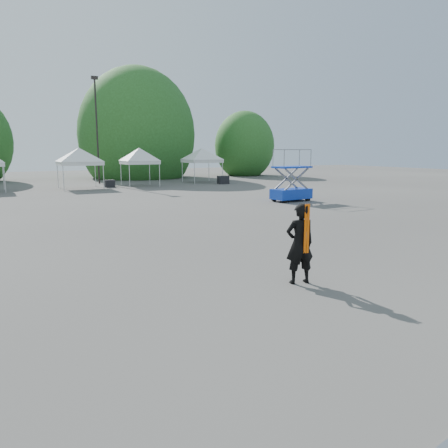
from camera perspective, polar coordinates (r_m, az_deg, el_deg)
name	(u,v)px	position (r m, az deg, el deg)	size (l,w,h in m)	color
ground	(248,265)	(12.28, 3.18, -5.36)	(120.00, 120.00, 0.00)	#474442
light_pole_east	(97,124)	(43.16, -16.30, 12.42)	(0.60, 0.25, 9.80)	black
tree_mid_e	(137,135)	(51.43, -11.28, 11.37)	(5.12, 5.12, 7.79)	#382314
tree_far_e	(244,146)	(54.91, 2.69, 10.16)	(3.84, 3.84, 5.84)	#382314
tent_e	(79,151)	(37.89, -18.42, 9.02)	(4.65, 4.65, 3.88)	silver
tent_f	(139,151)	(39.16, -11.01, 9.34)	(4.04, 4.04, 3.88)	silver
tent_g	(202,151)	(42.97, -2.91, 9.52)	(4.46, 4.46, 3.88)	silver
man	(300,244)	(10.56, 9.87, -2.54)	(0.79, 0.60, 1.94)	black
scissor_lift	(292,175)	(27.49, 8.82, 6.31)	(2.57, 1.45, 3.20)	#0B2E96
crate_mid	(109,184)	(38.63, -14.74, 5.13)	(0.81, 0.63, 0.63)	black
crate_east	(223,180)	(41.06, -0.11, 5.78)	(0.96, 0.74, 0.74)	black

